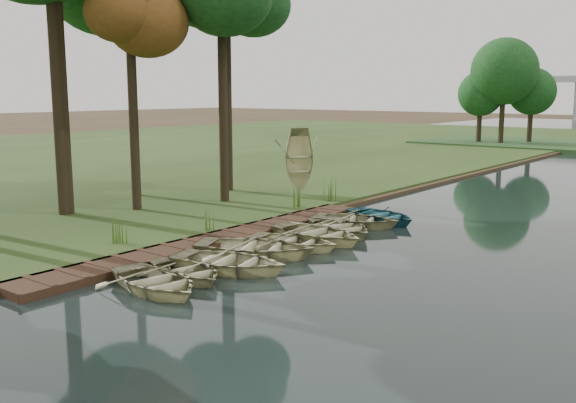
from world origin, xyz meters
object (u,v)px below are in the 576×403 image
Objects in this scene: rowboat_0 at (155,278)px; stored_rowboat at (298,188)px; rowboat_1 at (186,268)px; boardwalk at (218,240)px; rowboat_2 at (229,259)px.

stored_rowboat reaches higher than rowboat_0.
stored_rowboat is at bearing 33.28° from rowboat_0.
rowboat_1 is 14.48m from stored_rowboat.
rowboat_1 is (2.39, -3.76, 0.22)m from boardwalk.
stored_rowboat is at bearing 36.72° from rowboat_1.
stored_rowboat is (-3.59, 9.44, 0.50)m from boardwalk.
rowboat_1 is 0.92× the size of stored_rowboat.
boardwalk is 4.46m from rowboat_1.
boardwalk is at bearing 33.89° from rowboat_2.
boardwalk is 5.19× the size of rowboat_1.
stored_rowboat reaches higher than rowboat_1.
rowboat_2 is 13.50m from stored_rowboat.
rowboat_0 is at bearing -62.84° from boardwalk.
rowboat_2 is (0.23, 2.67, 0.02)m from rowboat_0.
boardwalk is at bearing -133.20° from stored_rowboat.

